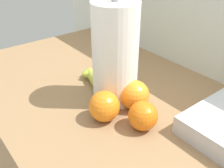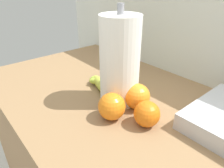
{
  "view_description": "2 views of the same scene",
  "coord_description": "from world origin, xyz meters",
  "px_view_note": "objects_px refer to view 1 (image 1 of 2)",
  "views": [
    {
      "loc": [
        0.25,
        -0.41,
        1.3
      ],
      "look_at": [
        -0.26,
        0.0,
        0.91
      ],
      "focal_mm": 41.57,
      "sensor_mm": 36.0,
      "label": 1
    },
    {
      "loc": [
        0.19,
        -0.41,
        1.24
      ],
      "look_at": [
        -0.26,
        -0.03,
        0.93
      ],
      "focal_mm": 32.76,
      "sensor_mm": 36.0,
      "label": 2
    }
  ],
  "objects_px": {
    "banana_bunch": "(105,81)",
    "orange_center": "(134,95)",
    "orange_right": "(104,106)",
    "paper_towel_roll": "(115,54)",
    "orange_back_right": "(143,116)"
  },
  "relations": [
    {
      "from": "banana_bunch",
      "to": "orange_center",
      "type": "bearing_deg",
      "value": -2.21
    },
    {
      "from": "banana_bunch",
      "to": "orange_right",
      "type": "xyz_separation_m",
      "value": [
        0.13,
        -0.1,
        0.02
      ]
    },
    {
      "from": "orange_right",
      "to": "paper_towel_roll",
      "type": "distance_m",
      "value": 0.15
    },
    {
      "from": "banana_bunch",
      "to": "orange_back_right",
      "type": "relative_size",
      "value": 2.97
    },
    {
      "from": "banana_bunch",
      "to": "orange_center",
      "type": "height_order",
      "value": "orange_center"
    },
    {
      "from": "banana_bunch",
      "to": "orange_back_right",
      "type": "xyz_separation_m",
      "value": [
        0.22,
        -0.05,
        0.02
      ]
    },
    {
      "from": "banana_bunch",
      "to": "orange_right",
      "type": "height_order",
      "value": "orange_right"
    },
    {
      "from": "orange_center",
      "to": "orange_right",
      "type": "bearing_deg",
      "value": -95.33
    },
    {
      "from": "banana_bunch",
      "to": "paper_towel_roll",
      "type": "xyz_separation_m",
      "value": [
        0.07,
        -0.02,
        0.12
      ]
    },
    {
      "from": "banana_bunch",
      "to": "orange_back_right",
      "type": "distance_m",
      "value": 0.23
    },
    {
      "from": "orange_back_right",
      "to": "orange_center",
      "type": "xyz_separation_m",
      "value": [
        -0.08,
        0.04,
        0.0
      ]
    },
    {
      "from": "orange_back_right",
      "to": "paper_towel_roll",
      "type": "bearing_deg",
      "value": 168.06
    },
    {
      "from": "banana_bunch",
      "to": "orange_center",
      "type": "relative_size",
      "value": 2.68
    },
    {
      "from": "orange_back_right",
      "to": "banana_bunch",
      "type": "bearing_deg",
      "value": 167.53
    },
    {
      "from": "orange_right",
      "to": "orange_back_right",
      "type": "bearing_deg",
      "value": 31.36
    }
  ]
}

